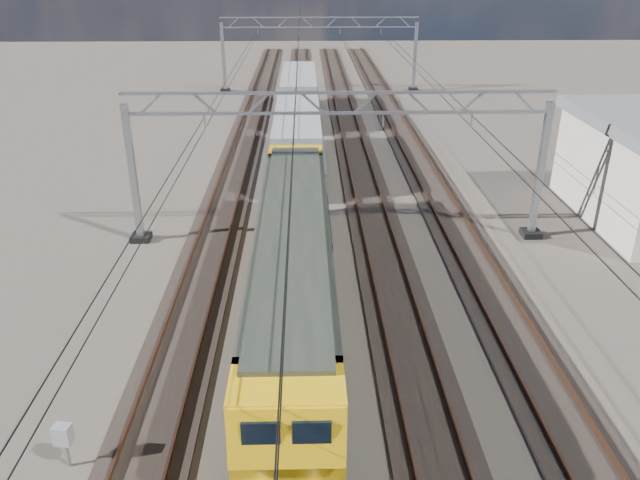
{
  "coord_description": "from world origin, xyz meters",
  "views": [
    {
      "loc": [
        -1.53,
        -23.62,
        12.6
      ],
      "look_at": [
        -0.98,
        -1.43,
        2.4
      ],
      "focal_mm": 35.0,
      "sensor_mm": 36.0,
      "label": 1
    }
  ],
  "objects_px": {
    "hopper_wagon_mid": "(299,91)",
    "trackside_cabinet": "(63,436)",
    "catenary_gantry_far": "(319,51)",
    "catenary_gantry_mid": "(338,161)",
    "locomotive": "(293,260)",
    "hopper_wagon_lead": "(297,136)"
  },
  "relations": [
    {
      "from": "hopper_wagon_mid",
      "to": "trackside_cabinet",
      "type": "height_order",
      "value": "hopper_wagon_mid"
    },
    {
      "from": "hopper_wagon_mid",
      "to": "trackside_cabinet",
      "type": "relative_size",
      "value": 9.52
    },
    {
      "from": "hopper_wagon_mid",
      "to": "trackside_cabinet",
      "type": "distance_m",
      "value": 40.03
    },
    {
      "from": "catenary_gantry_far",
      "to": "trackside_cabinet",
      "type": "distance_m",
      "value": 51.38
    },
    {
      "from": "trackside_cabinet",
      "to": "catenary_gantry_mid",
      "type": "bearing_deg",
      "value": 69.53
    },
    {
      "from": "catenary_gantry_mid",
      "to": "trackside_cabinet",
      "type": "height_order",
      "value": "catenary_gantry_mid"
    },
    {
      "from": "catenary_gantry_mid",
      "to": "catenary_gantry_far",
      "type": "relative_size",
      "value": 1.0
    },
    {
      "from": "catenary_gantry_far",
      "to": "hopper_wagon_mid",
      "type": "xyz_separation_m",
      "value": [
        -2.0,
        -11.12,
        -1.67
      ]
    },
    {
      "from": "catenary_gantry_mid",
      "to": "locomotive",
      "type": "distance_m",
      "value": 7.47
    },
    {
      "from": "trackside_cabinet",
      "to": "catenary_gantry_far",
      "type": "bearing_deg",
      "value": 89.15
    },
    {
      "from": "catenary_gantry_far",
      "to": "hopper_wagon_lead",
      "type": "xyz_separation_m",
      "value": [
        -2.0,
        -25.32,
        -1.67
      ]
    },
    {
      "from": "catenary_gantry_mid",
      "to": "hopper_wagon_lead",
      "type": "relative_size",
      "value": 1.53
    },
    {
      "from": "locomotive",
      "to": "catenary_gantry_mid",
      "type": "bearing_deg",
      "value": 74.09
    },
    {
      "from": "catenary_gantry_mid",
      "to": "catenary_gantry_far",
      "type": "height_order",
      "value": "same"
    },
    {
      "from": "hopper_wagon_lead",
      "to": "trackside_cabinet",
      "type": "relative_size",
      "value": 9.52
    },
    {
      "from": "catenary_gantry_mid",
      "to": "hopper_wagon_mid",
      "type": "relative_size",
      "value": 1.53
    },
    {
      "from": "catenary_gantry_mid",
      "to": "hopper_wagon_lead",
      "type": "xyz_separation_m",
      "value": [
        -2.0,
        10.68,
        -1.67
      ]
    },
    {
      "from": "catenary_gantry_far",
      "to": "locomotive",
      "type": "relative_size",
      "value": 0.94
    },
    {
      "from": "catenary_gantry_far",
      "to": "hopper_wagon_mid",
      "type": "distance_m",
      "value": 11.42
    },
    {
      "from": "catenary_gantry_far",
      "to": "hopper_wagon_mid",
      "type": "bearing_deg",
      "value": -100.2
    },
    {
      "from": "catenary_gantry_far",
      "to": "trackside_cabinet",
      "type": "height_order",
      "value": "catenary_gantry_far"
    },
    {
      "from": "catenary_gantry_mid",
      "to": "locomotive",
      "type": "height_order",
      "value": "catenary_gantry_mid"
    }
  ]
}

